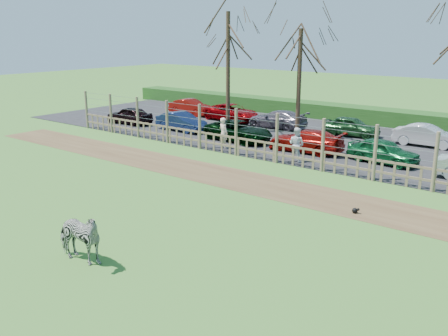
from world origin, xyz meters
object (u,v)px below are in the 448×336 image
Objects in this scene: crow at (355,210)px; car_0 at (129,115)px; tree_mid at (300,57)px; car_2 at (238,131)px; zebra at (78,237)px; car_4 at (383,151)px; car_9 at (277,119)px; car_3 at (306,141)px; car_7 at (191,107)px; car_11 at (427,136)px; visitor_a at (223,133)px; visitor_b at (297,145)px; car_8 at (232,112)px; car_1 at (181,122)px; car_10 at (351,126)px; tree_left at (228,43)px.

car_0 is (-19.90, 7.00, 0.53)m from crow.
car_2 is at bearing -133.31° from tree_mid.
car_4 is at bearing -16.61° from zebra.
car_4 is at bearing 61.34° from car_9.
tree_mid is 1.65× the size of car_3.
car_9 is (8.26, -0.59, 0.00)m from car_7.
car_3 and car_7 have the same top height.
visitor_a is at bearing 128.60° from car_11.
visitor_b is 14.67m from car_0.
car_4 is (6.22, -2.36, -4.23)m from tree_mid.
car_4 is 14.07m from car_8.
crow is 0.08× the size of car_11.
visitor_b is 2.27m from car_3.
car_2 is (-6.00, 15.72, -0.12)m from zebra.
tree_mid is 1.87× the size of car_1.
car_0 is at bearing 170.31° from car_7.
car_7 reaches higher than crow.
car_7 is (-13.09, 5.38, 0.00)m from car_3.
car_3 is at bearing 87.08° from car_0.
car_1 and car_2 have the same top height.
visitor_a is at bearing -139.35° from car_8.
car_11 is (4.56, -0.05, 0.00)m from car_10.
zebra is 13.61m from visitor_b.
car_11 is at bearing -111.97° from visitor_b.
car_9 is at bearing 141.85° from tree_mid.
crow is 22.88m from car_7.
crow is 17.01m from car_1.
visitor_b is 0.49× the size of car_10.
car_0 is at bearing -166.72° from tree_mid.
car_2 is at bearing -123.81° from car_7.
crow is at bearing 36.56° from car_3.
car_1 is at bearing 154.24° from crow.
crow is at bearing 40.30° from car_9.
visitor_b reaches higher than car_9.
car_7 and car_9 have the same top height.
car_10 is at bearing -91.29° from car_7.
car_0 is at bearing 144.28° from car_8.
car_7 is (-11.05, 2.78, -4.23)m from tree_mid.
car_7 is at bearing -22.40° from visitor_b.
car_10 is 0.97× the size of car_11.
car_1 is at bearing 91.86° from car_2.
tree_left is at bearing 17.79° from zebra.
crow is (10.00, -5.07, -0.79)m from visitor_a.
car_10 is (14.04, 5.65, 0.00)m from car_0.
visitor_b reaches higher than car_10.
tree_left reaches higher than tree_mid.
car_9 and car_11 have the same top height.
crow is (12.56, -8.80, -5.51)m from tree_left.
car_11 is at bearing -55.16° from car_2.
car_4 is 0.97× the size of car_7.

